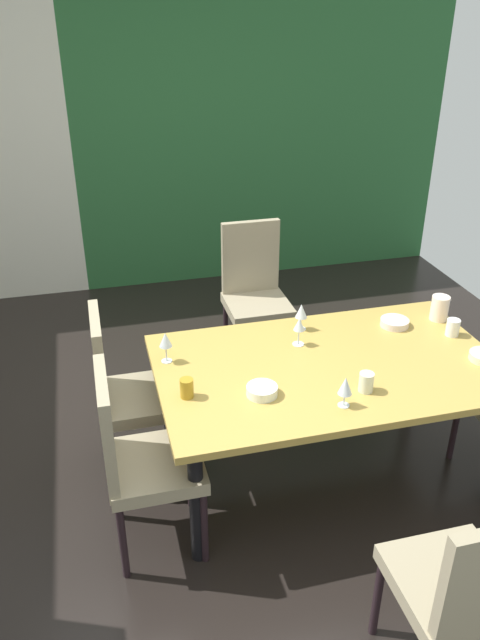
{
  "coord_description": "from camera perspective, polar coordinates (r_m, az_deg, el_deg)",
  "views": [
    {
      "loc": [
        -0.49,
        -2.67,
        2.45
      ],
      "look_at": [
        0.26,
        0.27,
        0.85
      ],
      "focal_mm": 35.0,
      "sensor_mm": 36.0,
      "label": 1
    }
  ],
  "objects": [
    {
      "name": "chair_left_near",
      "position": [
        2.99,
        -9.43,
        -12.04
      ],
      "size": [
        0.44,
        0.44,
        0.99
      ],
      "rotation": [
        0.0,
        0.0,
        -1.57
      ],
      "color": "gray",
      "rests_on": "ground_plane"
    },
    {
      "name": "pitcher_north",
      "position": [
        3.88,
        17.81,
        1.07
      ],
      "size": [
        0.12,
        0.1,
        0.15
      ],
      "color": "#FDE3D1",
      "rests_on": "dining_table"
    },
    {
      "name": "cup_rear",
      "position": [
        3.74,
        18.88,
        -0.65
      ],
      "size": [
        0.08,
        0.08,
        0.1
      ],
      "primitive_type": "cylinder",
      "color": "white",
      "rests_on": "dining_table"
    },
    {
      "name": "chair_head_far",
      "position": [
        4.47,
        1.32,
        2.9
      ],
      "size": [
        0.44,
        0.45,
        1.03
      ],
      "rotation": [
        0.0,
        0.0,
        3.14
      ],
      "color": "gray",
      "rests_on": "ground_plane"
    },
    {
      "name": "serving_bowl_front",
      "position": [
        3.04,
        2.02,
        -6.47
      ],
      "size": [
        0.15,
        0.15,
        0.05
      ],
      "primitive_type": "cylinder",
      "color": "white",
      "rests_on": "dining_table"
    },
    {
      "name": "wine_glass_east",
      "position": [
        3.27,
        -6.83,
        -1.87
      ],
      "size": [
        0.07,
        0.07,
        0.17
      ],
      "color": "silver",
      "rests_on": "dining_table"
    },
    {
      "name": "chair_left_far",
      "position": [
        3.45,
        -10.45,
        -6.06
      ],
      "size": [
        0.44,
        0.44,
        1.0
      ],
      "rotation": [
        0.0,
        0.0,
        -1.57
      ],
      "color": "gray",
      "rests_on": "ground_plane"
    },
    {
      "name": "garden_window_panel",
      "position": [
        5.83,
        2.35,
        17.3
      ],
      "size": [
        3.4,
        0.1,
        2.78
      ],
      "primitive_type": "cube",
      "color": "#295F31",
      "rests_on": "ground_plane"
    },
    {
      "name": "cup_west",
      "position": [
        3.12,
        11.47,
        -5.59
      ],
      "size": [
        0.07,
        0.07,
        0.1
      ],
      "primitive_type": "cylinder",
      "color": "silver",
      "rests_on": "dining_table"
    },
    {
      "name": "serving_bowl_corner",
      "position": [
        3.76,
        13.95,
        -0.23
      ],
      "size": [
        0.17,
        0.17,
        0.04
      ],
      "primitive_type": "cylinder",
      "color": "silver",
      "rests_on": "dining_table"
    },
    {
      "name": "cup_left",
      "position": [
        3.02,
        -4.89,
        -6.23
      ],
      "size": [
        0.07,
        0.07,
        0.1
      ],
      "primitive_type": "cylinder",
      "color": "#AF8521",
      "rests_on": "dining_table"
    },
    {
      "name": "wine_glass_right",
      "position": [
        3.43,
        5.43,
        -0.52
      ],
      "size": [
        0.07,
        0.07,
        0.16
      ],
      "color": "silver",
      "rests_on": "dining_table"
    },
    {
      "name": "wine_glass_near_shelf",
      "position": [
        2.96,
        9.61,
        -6.0
      ],
      "size": [
        0.07,
        0.07,
        0.16
      ],
      "color": "silver",
      "rests_on": "dining_table"
    },
    {
      "name": "wine_glass_center",
      "position": [
        3.59,
        5.63,
        0.76
      ],
      "size": [
        0.07,
        0.07,
        0.16
      ],
      "color": "silver",
      "rests_on": "dining_table"
    },
    {
      "name": "dining_table",
      "position": [
        3.36,
        8.02,
        -5.02
      ],
      "size": [
        1.81,
        1.1,
        0.71
      ],
      "color": "#B99645",
      "rests_on": "ground_plane"
    },
    {
      "name": "ground_plane",
      "position": [
        3.66,
        -3.02,
        -14.42
      ],
      "size": [
        5.71,
        5.75,
        0.02
      ],
      "primitive_type": "cube",
      "color": "black"
    },
    {
      "name": "chair_head_near",
      "position": [
        2.59,
        20.07,
        -21.97
      ],
      "size": [
        0.44,
        0.44,
        0.96
      ],
      "color": "gray",
      "rests_on": "ground_plane"
    }
  ]
}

